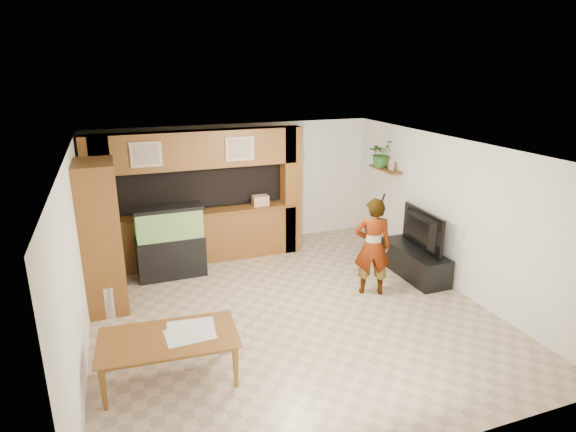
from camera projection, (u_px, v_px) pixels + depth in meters
name	position (u px, v px, depth m)	size (l,w,h in m)	color
floor	(289.00, 309.00, 7.74)	(6.50, 6.50, 0.00)	tan
ceiling	(289.00, 149.00, 6.95)	(6.50, 6.50, 0.00)	white
wall_back	(236.00, 185.00, 10.25)	(6.00, 6.00, 0.00)	silver
wall_left	(76.00, 260.00, 6.35)	(6.50, 6.50, 0.00)	silver
wall_right	(451.00, 213.00, 8.33)	(6.50, 6.50, 0.00)	silver
partition	(196.00, 196.00, 9.38)	(4.20, 0.99, 2.60)	brown
wall_clock	(77.00, 197.00, 7.08)	(0.05, 0.25, 0.25)	black
wall_shelf	(386.00, 169.00, 9.91)	(0.25, 0.90, 0.04)	brown
pantry_cabinet	(102.00, 237.00, 7.53)	(0.59, 0.97, 2.38)	brown
trash_can	(109.00, 300.00, 7.49)	(0.28, 0.28, 0.52)	#B2B2B7
aquarium	(171.00, 243.00, 8.76)	(1.21, 0.46, 1.35)	black
tv_stand	(414.00, 262.00, 8.94)	(0.57, 1.55, 0.52)	black
television	(416.00, 230.00, 8.75)	(1.26, 0.17, 0.73)	black
photo_frame	(391.00, 166.00, 9.68)	(0.03, 0.14, 0.18)	tan
potted_plant	(381.00, 153.00, 9.96)	(0.51, 0.44, 0.57)	#285B24
person	(373.00, 247.00, 8.06)	(0.62, 0.40, 1.69)	tan
microphone	(383.00, 198.00, 7.67)	(0.03, 0.03, 0.15)	black
dining_table	(170.00, 359.00, 5.93)	(1.67, 0.93, 0.59)	brown
newspaper_a	(191.00, 328.00, 6.06)	(0.59, 0.43, 0.01)	silver
newspaper_b	(190.00, 334.00, 5.92)	(0.59, 0.43, 0.01)	silver
counter_box	(260.00, 201.00, 9.68)	(0.31, 0.21, 0.21)	tan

